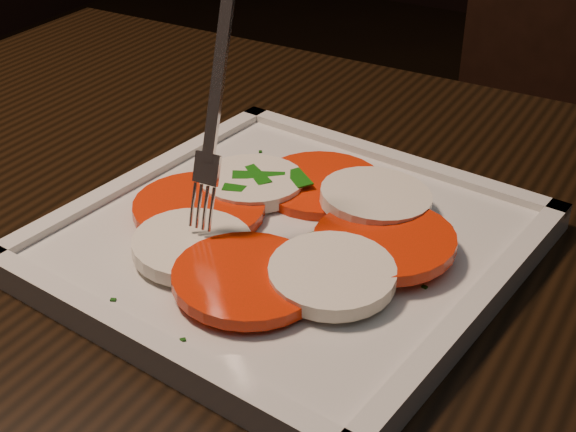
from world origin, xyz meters
The scene contains 4 objects.
table centered at (-0.08, 0.00, 0.65)m, with size 1.20×0.80×0.75m.
plate centered at (-0.16, 0.04, 0.76)m, with size 0.30×0.30×0.01m, color silver.
caprese_salad centered at (-0.16, 0.04, 0.77)m, with size 0.24×0.25×0.02m.
fork centered at (-0.21, 0.02, 0.86)m, with size 0.02×0.06×0.16m, color white, non-canonical shape.
Camera 1 is at (0.07, -0.37, 1.07)m, focal length 50.00 mm.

